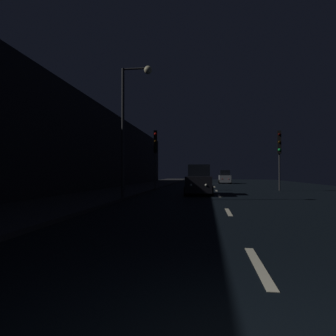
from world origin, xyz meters
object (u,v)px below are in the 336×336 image
object	(u,v)px
traffic_light_far_right	(279,147)
car_distant_taillights	(225,177)
streetlamp_overhead	(131,112)
traffic_light_far_left	(155,147)
car_approaching_headlights	(199,181)

from	to	relation	value
traffic_light_far_right	car_distant_taillights	world-z (taller)	traffic_light_far_right
car_distant_taillights	streetlamp_overhead	bearing A→B (deg)	166.13
traffic_light_far_left	streetlamp_overhead	size ratio (longest dim) A/B	0.70
streetlamp_overhead	car_distant_taillights	size ratio (longest dim) A/B	1.98
traffic_light_far_right	traffic_light_far_left	distance (m)	10.31
traffic_light_far_left	car_approaching_headlights	bearing A→B (deg)	30.11
traffic_light_far_right	car_distant_taillights	xyz separation A→B (m)	(-3.44, 16.98, -2.78)
traffic_light_far_right	streetlamp_overhead	bearing A→B (deg)	-35.94
car_approaching_headlights	traffic_light_far_left	bearing A→B (deg)	-138.80
car_approaching_headlights	car_distant_taillights	size ratio (longest dim) A/B	1.11
car_approaching_headlights	traffic_light_far_right	bearing A→B (deg)	126.96
car_approaching_headlights	car_distant_taillights	bearing A→B (deg)	172.09
traffic_light_far_left	car_approaching_headlights	xyz separation A→B (m)	(3.83, -4.37, -2.79)
streetlamp_overhead	traffic_light_far_right	bearing A→B (deg)	44.30
traffic_light_far_right	car_approaching_headlights	xyz separation A→B (m)	(-6.48, -4.87, -2.68)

